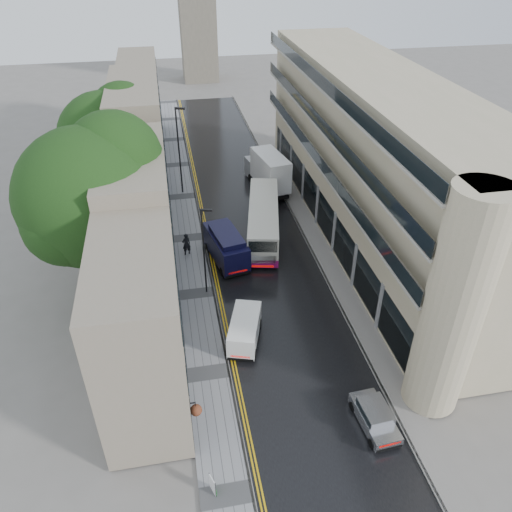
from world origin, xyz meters
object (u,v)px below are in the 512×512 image
object	(u,v)px
white_van	(229,344)
navy_van	(222,260)
lamp_post_near	(204,253)
tree_far	(109,156)
pedestrian	(186,244)
cream_bus	(249,239)
tree_near	(93,219)
estate_sign	(213,485)
lamp_post_far	(179,152)
silver_hatchback	(373,438)
white_lorry	(265,179)

from	to	relation	value
white_van	navy_van	bearing A→B (deg)	103.06
white_van	lamp_post_near	world-z (taller)	lamp_post_near
white_van	lamp_post_near	size ratio (longest dim) A/B	0.59
tree_far	pedestrian	distance (m)	11.36
cream_bus	white_van	bearing A→B (deg)	-94.47
navy_van	pedestrian	size ratio (longest dim) A/B	2.84
tree_near	tree_far	bearing A→B (deg)	88.68
navy_van	pedestrian	world-z (taller)	navy_van
navy_van	pedestrian	distance (m)	4.38
tree_far	white_van	size ratio (longest dim) A/B	2.94
pedestrian	navy_van	bearing A→B (deg)	107.67
cream_bus	estate_sign	xyz separation A→B (m)	(-5.61, -21.07, -0.89)
lamp_post_far	estate_sign	world-z (taller)	lamp_post_far
lamp_post_near	silver_hatchback	bearing A→B (deg)	-49.10
cream_bus	lamp_post_near	world-z (taller)	lamp_post_near
tree_far	silver_hatchback	xyz separation A→B (m)	(14.59, -29.06, -5.51)
tree_far	cream_bus	distance (m)	15.21
pedestrian	lamp_post_far	world-z (taller)	lamp_post_far
cream_bus	estate_sign	distance (m)	21.83
pedestrian	tree_near	bearing A→B (deg)	18.49
tree_far	pedestrian	bearing A→B (deg)	-53.60
navy_van	tree_far	bearing A→B (deg)	115.34
pedestrian	estate_sign	distance (m)	21.93
tree_far	silver_hatchback	distance (m)	32.98
silver_hatchback	pedestrian	bearing A→B (deg)	108.34
white_lorry	silver_hatchback	world-z (taller)	white_lorry
tree_near	lamp_post_far	size ratio (longest dim) A/B	1.54
silver_hatchback	pedestrian	size ratio (longest dim) A/B	1.85
tree_near	lamp_post_far	distance (m)	18.23
cream_bus	lamp_post_far	bearing A→B (deg)	122.88
navy_van	tree_near	bearing A→B (deg)	177.35
tree_far	lamp_post_far	bearing A→B (deg)	30.49
tree_near	white_van	bearing A→B (deg)	-43.12
cream_bus	white_lorry	xyz separation A→B (m)	(3.40, 10.17, 0.53)
pedestrian	lamp_post_far	size ratio (longest dim) A/B	0.22
white_van	pedestrian	bearing A→B (deg)	116.19
navy_van	lamp_post_far	size ratio (longest dim) A/B	0.63
lamp_post_far	pedestrian	bearing A→B (deg)	-71.90
cream_bus	white_van	xyz separation A→B (m)	(-3.43, -11.67, -0.58)
white_lorry	silver_hatchback	bearing A→B (deg)	-100.56
tree_near	silver_hatchback	bearing A→B (deg)	-47.16
lamp_post_far	cream_bus	bearing A→B (deg)	-48.99
tree_near	navy_van	size ratio (longest dim) A/B	2.44
pedestrian	estate_sign	xyz separation A→B (m)	(-0.30, -21.92, -0.46)
pedestrian	estate_sign	size ratio (longest dim) A/B	1.84
tree_far	estate_sign	bearing A→B (deg)	-79.24
navy_van	cream_bus	bearing A→B (deg)	33.39
tree_far	white_van	bearing A→B (deg)	-69.09
cream_bus	silver_hatchback	size ratio (longest dim) A/B	3.04
tree_near	lamp_post_near	size ratio (longest dim) A/B	1.92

